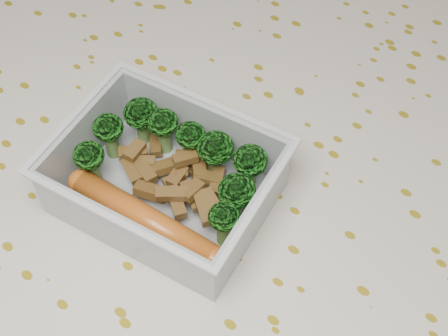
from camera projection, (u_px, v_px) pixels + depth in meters
The scene contains 6 objects.
dining_table at pixel (216, 243), 0.57m from camera, with size 1.40×0.90×0.75m.
tablecloth at pixel (215, 214), 0.53m from camera, with size 1.46×0.96×0.19m.
lunch_container at pixel (166, 184), 0.48m from camera, with size 0.18×0.15×0.06m.
broccoli_florets at pixel (182, 153), 0.48m from camera, with size 0.14×0.10×0.04m.
meat_pile at pixel (176, 177), 0.48m from camera, with size 0.11×0.07×0.03m.
sausage at pixel (145, 219), 0.46m from camera, with size 0.14×0.03×0.02m.
Camera 1 is at (0.18, -0.21, 1.17)m, focal length 50.00 mm.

